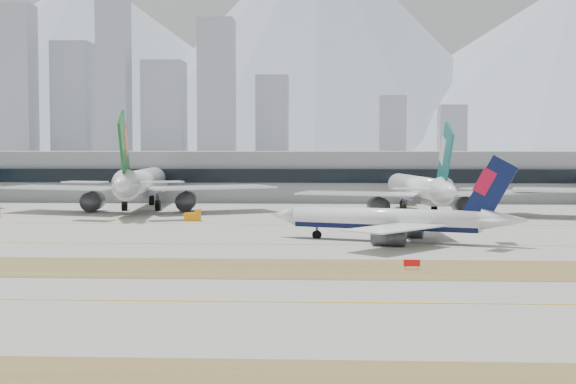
{
  "coord_description": "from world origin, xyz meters",
  "views": [
    {
      "loc": [
        14.81,
        -138.25,
        16.22
      ],
      "look_at": [
        7.54,
        18.0,
        7.5
      ],
      "focal_mm": 50.0,
      "sensor_mm": 36.0,
      "label": 1
    }
  ],
  "objects_px": {
    "widebody_cathay": "(420,191)",
    "terminal": "(278,175)",
    "taxiing_airliner": "(394,221)",
    "widebody_eva": "(140,185)"
  },
  "relations": [
    {
      "from": "taxiing_airliner",
      "to": "terminal",
      "type": "height_order",
      "value": "taxiing_airliner"
    },
    {
      "from": "widebody_cathay",
      "to": "terminal",
      "type": "height_order",
      "value": "widebody_cathay"
    },
    {
      "from": "widebody_eva",
      "to": "widebody_cathay",
      "type": "distance_m",
      "value": 70.55
    },
    {
      "from": "taxiing_airliner",
      "to": "widebody_eva",
      "type": "bearing_deg",
      "value": -28.44
    },
    {
      "from": "terminal",
      "to": "widebody_eva",
      "type": "bearing_deg",
      "value": -122.43
    },
    {
      "from": "widebody_eva",
      "to": "widebody_cathay",
      "type": "height_order",
      "value": "widebody_eva"
    },
    {
      "from": "widebody_cathay",
      "to": "widebody_eva",
      "type": "bearing_deg",
      "value": 75.28
    },
    {
      "from": "taxiing_airliner",
      "to": "terminal",
      "type": "bearing_deg",
      "value": -57.95
    },
    {
      "from": "widebody_eva",
      "to": "terminal",
      "type": "height_order",
      "value": "widebody_eva"
    },
    {
      "from": "widebody_eva",
      "to": "taxiing_airliner",
      "type": "bearing_deg",
      "value": -142.29
    }
  ]
}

